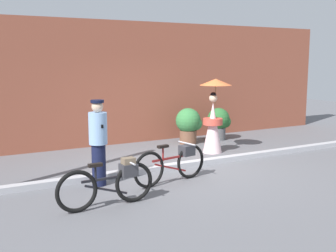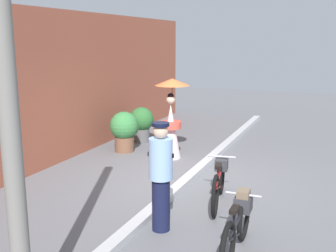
{
  "view_description": "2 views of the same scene",
  "coord_description": "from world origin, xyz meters",
  "views": [
    {
      "loc": [
        -4.56,
        -7.63,
        2.32
      ],
      "look_at": [
        -0.13,
        0.43,
        0.87
      ],
      "focal_mm": 44.93,
      "sensor_mm": 36.0,
      "label": 1
    },
    {
      "loc": [
        -7.04,
        -2.61,
        2.73
      ],
      "look_at": [
        0.1,
        0.45,
        1.07
      ],
      "focal_mm": 43.38,
      "sensor_mm": 36.0,
      "label": 2
    }
  ],
  "objects": [
    {
      "name": "ground_plane",
      "position": [
        0.0,
        0.0,
        0.0
      ],
      "size": [
        30.0,
        30.0,
        0.0
      ],
      "primitive_type": "plane",
      "color": "slate"
    },
    {
      "name": "person_officer",
      "position": [
        -2.03,
        -0.35,
        0.85
      ],
      "size": [
        0.34,
        0.38,
        1.6
      ],
      "color": "#141938",
      "rests_on": "ground_plane"
    },
    {
      "name": "building_wall",
      "position": [
        0.0,
        3.3,
        1.69
      ],
      "size": [
        14.0,
        0.4,
        3.38
      ],
      "primitive_type": "cube",
      "color": "brown",
      "rests_on": "ground_plane"
    },
    {
      "name": "bicycle_near_officer",
      "position": [
        -2.25,
        -1.53,
        0.4
      ],
      "size": [
        1.64,
        0.48,
        0.76
      ],
      "color": "black",
      "rests_on": "ground_plane"
    },
    {
      "name": "person_with_parasol",
      "position": [
        1.46,
        0.95,
        0.94
      ],
      "size": [
        0.8,
        0.8,
        1.86
      ],
      "color": "silver",
      "rests_on": "ground_plane"
    },
    {
      "name": "potted_plant_small",
      "position": [
        1.52,
        2.21,
        0.56
      ],
      "size": [
        0.71,
        0.69,
        1.0
      ],
      "color": "brown",
      "rests_on": "ground_plane"
    },
    {
      "name": "bicycle_far_side",
      "position": [
        -0.71,
        -0.84,
        0.39
      ],
      "size": [
        1.69,
        0.49,
        0.76
      ],
      "color": "black",
      "rests_on": "ground_plane"
    },
    {
      "name": "utility_pole",
      "position": [
        -4.43,
        -0.0,
        2.4
      ],
      "size": [
        0.18,
        0.18,
        4.8
      ],
      "primitive_type": "cylinder",
      "color": "slate",
      "rests_on": "ground_plane"
    },
    {
      "name": "potted_plant_by_door",
      "position": [
        2.59,
        2.27,
        0.53
      ],
      "size": [
        0.66,
        0.65,
        0.94
      ],
      "color": "#59595B",
      "rests_on": "ground_plane"
    },
    {
      "name": "sidewalk_curb",
      "position": [
        0.0,
        0.0,
        0.06
      ],
      "size": [
        14.0,
        0.2,
        0.12
      ],
      "primitive_type": "cube",
      "color": "#B2B2B7",
      "rests_on": "ground_plane"
    }
  ]
}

